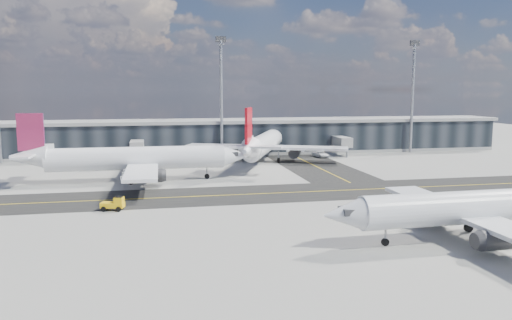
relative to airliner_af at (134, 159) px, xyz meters
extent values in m
plane|color=gray|center=(19.67, -19.31, -4.10)|extent=(300.00, 300.00, 0.00)
cube|color=black|center=(19.67, -15.31, -4.09)|extent=(180.00, 14.00, 0.02)
cube|color=black|center=(37.67, 15.69, -4.08)|extent=(14.00, 50.00, 0.02)
cube|color=yellow|center=(19.67, -15.31, -4.07)|extent=(180.00, 0.25, 0.01)
cube|color=yellow|center=(37.67, 15.69, -4.07)|extent=(0.25, 50.00, 0.01)
cube|color=black|center=(19.67, 35.69, -0.10)|extent=(150.00, 12.00, 8.00)
cube|color=gray|center=(19.67, 35.69, 4.30)|extent=(152.00, 13.00, 0.80)
cube|color=gray|center=(19.67, 35.69, -3.70)|extent=(150.00, 12.20, 0.80)
cube|color=gray|center=(-0.33, 27.69, -0.60)|extent=(3.00, 10.00, 2.40)
cylinder|color=gray|center=(-0.33, 22.69, -2.90)|extent=(0.60, 0.60, 2.40)
cube|color=gray|center=(49.67, 27.69, -0.60)|extent=(3.00, 10.00, 2.40)
cylinder|color=gray|center=(49.67, 22.69, -2.90)|extent=(0.60, 0.60, 2.40)
cylinder|color=gray|center=(19.67, 28.69, 9.90)|extent=(0.70, 0.70, 28.00)
cube|color=#2D2D30|center=(19.67, 28.69, 24.10)|extent=(2.50, 0.50, 1.40)
cylinder|color=gray|center=(69.67, 28.69, 9.90)|extent=(0.70, 0.70, 28.00)
cube|color=#2D2D30|center=(69.67, 28.69, 24.10)|extent=(2.50, 0.50, 1.40)
cylinder|color=white|center=(0.63, -0.01, 0.07)|extent=(31.30, 4.43, 4.17)
cone|color=white|center=(18.35, -0.16, 0.07)|extent=(5.25, 4.21, 4.17)
cone|color=white|center=(-17.60, 0.15, 0.70)|extent=(6.29, 4.22, 4.17)
cube|color=white|center=(1.67, -0.01, -0.97)|extent=(5.51, 35.47, 0.52)
cylinder|color=#2D2D30|center=(2.77, 6.23, -2.12)|extent=(4.40, 2.43, 2.40)
cylinder|color=#2D2D30|center=(2.66, -6.28, -2.12)|extent=(4.40, 2.43, 2.40)
cube|color=silver|center=(2.77, 6.23, -1.28)|extent=(2.09, 0.43, 0.83)
cube|color=silver|center=(2.66, -6.28, -1.28)|extent=(2.09, 0.43, 0.83)
cube|color=#701F4F|center=(-17.08, 0.15, 5.07)|extent=(4.38, 0.51, 6.46)
cube|color=white|center=(-17.60, 0.15, 1.32)|extent=(3.02, 12.53, 0.36)
cube|color=#2D2D30|center=(17.83, -0.15, 0.49)|extent=(2.10, 2.31, 0.73)
cylinder|color=gray|center=(13.14, -0.11, -2.85)|extent=(0.25, 0.25, 2.08)
cylinder|color=black|center=(13.14, -0.11, -3.63)|extent=(0.94, 0.37, 0.94)
cylinder|color=black|center=(-0.38, 3.13, -3.52)|extent=(1.15, 0.53, 1.15)
cylinder|color=black|center=(-0.44, -3.12, -3.52)|extent=(1.15, 0.53, 1.15)
cylinder|color=white|center=(28.35, 19.04, 0.28)|extent=(16.40, 32.07, 4.38)
cone|color=white|center=(35.35, 36.28, 0.28)|extent=(6.11, 6.72, 4.38)
cone|color=white|center=(21.15, 1.29, 0.94)|extent=(6.52, 7.73, 4.38)
cube|color=white|center=(28.76, 20.05, -0.81)|extent=(36.54, 19.06, 0.55)
cylinder|color=#2D2D30|center=(23.09, 23.54, -2.02)|extent=(4.06, 5.21, 2.52)
cylinder|color=#2D2D30|center=(35.26, 18.60, -2.02)|extent=(4.06, 5.21, 2.52)
cube|color=silver|center=(23.09, 23.54, -1.14)|extent=(1.23, 2.19, 0.88)
cube|color=silver|center=(35.26, 18.60, -1.14)|extent=(1.23, 2.19, 0.88)
cube|color=red|center=(21.36, 1.80, 5.53)|extent=(2.18, 4.44, 6.79)
cube|color=white|center=(21.15, 1.29, 1.59)|extent=(13.32, 7.78, 0.38)
cube|color=#2D2D30|center=(35.14, 35.77, 0.72)|extent=(3.05, 2.93, 0.77)
cylinder|color=gray|center=(33.29, 31.21, -2.78)|extent=(0.34, 0.34, 2.19)
cylinder|color=black|center=(33.29, 31.21, -3.60)|extent=(0.73, 1.06, 0.98)
cylinder|color=black|center=(24.90, 19.26, -3.49)|extent=(0.96, 1.32, 1.20)
cylinder|color=black|center=(30.98, 16.79, -3.49)|extent=(0.96, 1.32, 1.20)
cylinder|color=silver|center=(38.58, -43.75, -0.43)|extent=(27.56, 4.23, 3.67)
cone|color=silver|center=(23.00, -44.08, -0.43)|extent=(4.66, 3.76, 3.67)
cube|color=silver|center=(37.66, -43.77, -1.35)|extent=(5.23, 31.25, 0.46)
cylinder|color=#2D2D30|center=(36.86, -49.29, -2.35)|extent=(3.89, 2.19, 2.11)
cylinder|color=#2D2D30|center=(36.63, -38.29, -2.35)|extent=(3.89, 2.19, 2.11)
cube|color=silver|center=(36.86, -49.29, -1.62)|extent=(1.84, 0.40, 0.73)
cube|color=silver|center=(36.63, -38.29, -1.62)|extent=(1.84, 0.40, 0.73)
cube|color=#2D2D30|center=(23.46, -44.07, -0.06)|extent=(1.87, 2.05, 0.64)
cylinder|color=gray|center=(27.58, -43.98, -3.00)|extent=(0.22, 0.22, 1.83)
cylinder|color=black|center=(27.58, -43.98, -3.68)|extent=(0.83, 0.34, 0.82)
cylinder|color=black|center=(39.55, -46.48, -3.59)|extent=(1.02, 0.48, 1.01)
cylinder|color=black|center=(39.43, -40.99, -3.59)|extent=(1.02, 0.48, 1.01)
cube|color=#EBB50C|center=(-2.01, -22.16, -3.32)|extent=(3.34, 2.12, 0.72)
cube|color=#EBB50C|center=(-1.11, -22.37, -2.66)|extent=(1.41, 1.56, 0.93)
cube|color=black|center=(-1.11, -22.37, -2.30)|extent=(1.30, 1.49, 0.26)
cylinder|color=black|center=(-0.85, -21.74, -3.74)|extent=(0.76, 0.42, 0.72)
cylinder|color=black|center=(-1.16, -23.05, -3.74)|extent=(0.76, 0.42, 0.72)
cylinder|color=black|center=(-2.86, -21.27, -3.74)|extent=(0.76, 0.42, 0.72)
cylinder|color=black|center=(-3.17, -22.57, -3.74)|extent=(0.76, 0.42, 0.72)
imported|color=white|center=(43.42, 24.12, -3.37)|extent=(3.63, 5.69, 1.46)
camera|label=1|loc=(4.17, -91.27, 12.30)|focal=35.00mm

